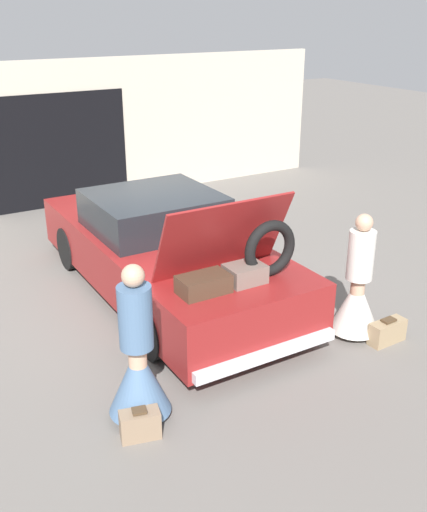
{
  "coord_description": "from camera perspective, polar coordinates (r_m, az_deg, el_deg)",
  "views": [
    {
      "loc": [
        -3.28,
        -6.84,
        3.69
      ],
      "look_at": [
        0.0,
        -1.32,
        1.01
      ],
      "focal_mm": 42.0,
      "sensor_mm": 36.0,
      "label": 1
    }
  ],
  "objects": [
    {
      "name": "ground_plane",
      "position": [
        8.43,
        -4.6,
        -3.4
      ],
      "size": [
        40.0,
        40.0,
        0.0
      ],
      "primitive_type": "plane",
      "color": "slate"
    },
    {
      "name": "person_left",
      "position": [
        5.76,
        -7.19,
        -10.34
      ],
      "size": [
        0.6,
        0.6,
        1.61
      ],
      "rotation": [
        0.0,
        0.0,
        -1.71
      ],
      "color": "tan",
      "rests_on": "ground_plane"
    },
    {
      "name": "suitcase_beside_left_person",
      "position": [
        5.76,
        -7.01,
        -15.63
      ],
      "size": [
        0.4,
        0.27,
        0.31
      ],
      "color": "#8C7259",
      "rests_on": "ground_plane"
    },
    {
      "name": "garage_wall_back",
      "position": [
        12.2,
        -14.84,
        11.03
      ],
      "size": [
        12.0,
        0.14,
        2.8
      ],
      "color": "beige",
      "rests_on": "ground_plane"
    },
    {
      "name": "car",
      "position": [
        8.19,
        -4.73,
        0.51
      ],
      "size": [
        1.92,
        4.89,
        1.78
      ],
      "color": "maroon",
      "rests_on": "ground_plane"
    },
    {
      "name": "person_right",
      "position": [
        7.31,
        13.51,
        -3.51
      ],
      "size": [
        0.59,
        0.59,
        1.54
      ],
      "rotation": [
        0.0,
        0.0,
        1.42
      ],
      "color": "tan",
      "rests_on": "ground_plane"
    },
    {
      "name": "suitcase_beside_right_person",
      "position": [
        7.42,
        16.22,
        -6.93
      ],
      "size": [
        0.48,
        0.2,
        0.31
      ],
      "color": "#9E8460",
      "rests_on": "ground_plane"
    }
  ]
}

